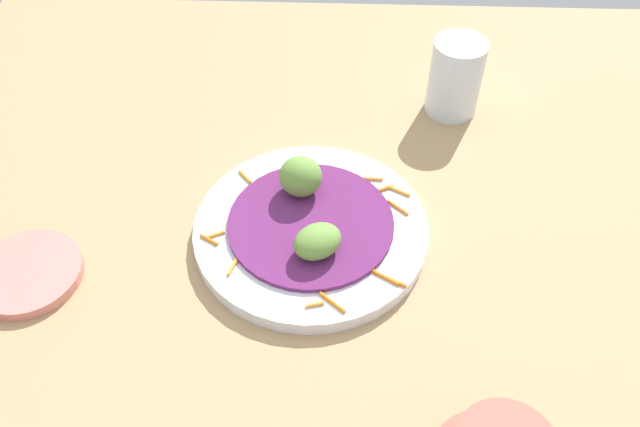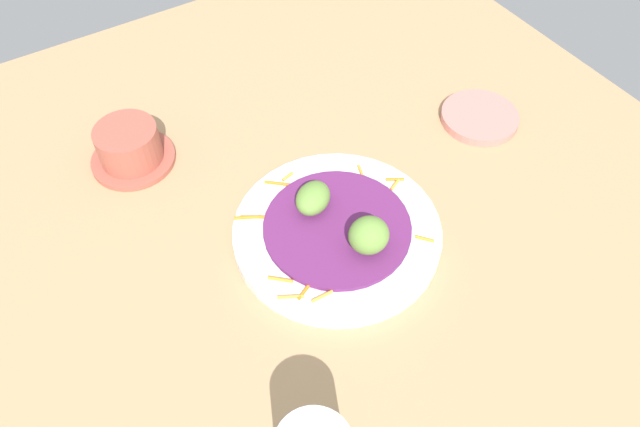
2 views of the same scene
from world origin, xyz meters
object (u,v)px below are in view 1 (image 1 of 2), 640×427
Objects in this scene: guac_scoop_left at (321,245)px; water_glass at (455,77)px; main_plate at (311,230)px; side_plate_small at (28,273)px; guac_scoop_center at (301,176)px.

water_glass is (16.68, 28.38, 1.13)cm from guac_scoop_left.
main_plate is 30.87cm from side_plate_small.
guac_scoop_left reaches higher than main_plate.
water_glass is (48.08, 30.71, 4.56)cm from side_plate_small.
water_glass reaches higher than guac_scoop_center.
main_plate is at bearing 105.99° from guac_scoop_left.
guac_scoop_center is 27.13cm from water_glass.
guac_scoop_center is 0.43× the size of side_plate_small.
water_glass reaches higher than main_plate.
guac_scoop_left is at bearing -74.01° from guac_scoop_center.
main_plate is at bearing -127.27° from water_glass.
water_glass is (18.02, 23.69, 4.31)cm from main_plate.
side_plate_small is at bearing -166.86° from main_plate.
side_plate_small is at bearing -147.44° from water_glass.
guac_scoop_center reaches higher than guac_scoop_left.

